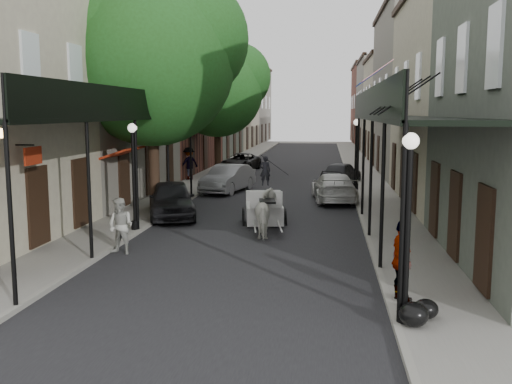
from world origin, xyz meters
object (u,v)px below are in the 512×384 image
(car_right_near, at_px, (334,187))
(car_right_far, at_px, (341,173))
(lamppost_right_far, at_px, (356,153))
(lamppost_right_near, at_px, (408,226))
(pedestrian_walking, at_px, (121,226))
(pedestrian_sidewalk_right, at_px, (402,261))
(car_left_near, at_px, (172,199))
(lamppost_left, at_px, (134,175))
(car_left_mid, at_px, (228,179))
(tree_far, at_px, (223,87))
(carriage, at_px, (264,196))
(pedestrian_sidewalk_left, at_px, (189,163))
(tree_near, at_px, (162,56))
(horse, at_px, (267,213))
(car_left_far, at_px, (241,162))

(car_right_near, height_order, car_right_far, car_right_near)
(lamppost_right_far, bearing_deg, lamppost_right_near, -90.00)
(pedestrian_walking, bearing_deg, pedestrian_sidewalk_right, -10.04)
(car_left_near, height_order, car_right_far, car_left_near)
(lamppost_left, height_order, car_left_mid, lamppost_left)
(tree_far, height_order, carriage, tree_far)
(pedestrian_sidewalk_left, bearing_deg, car_right_near, 96.53)
(lamppost_left, bearing_deg, lamppost_right_near, -44.29)
(carriage, relative_size, pedestrian_sidewalk_left, 1.35)
(pedestrian_sidewalk_right, xyz_separation_m, car_right_near, (-1.29, 14.70, -0.34))
(carriage, height_order, pedestrian_sidewalk_left, carriage)
(tree_near, height_order, horse, tree_near)
(lamppost_right_near, xyz_separation_m, pedestrian_walking, (-7.60, 5.00, -1.20))
(horse, distance_m, car_left_far, 22.03)
(pedestrian_walking, height_order, car_left_near, pedestrian_walking)
(car_left_far, bearing_deg, pedestrian_sidewalk_left, -100.71)
(horse, distance_m, pedestrian_walking, 5.06)
(car_left_near, bearing_deg, tree_far, 75.25)
(car_right_near, bearing_deg, pedestrian_walking, 54.44)
(car_left_far, distance_m, car_right_far, 9.90)
(tree_near, xyz_separation_m, pedestrian_sidewalk_right, (8.40, -10.87, -5.47))
(horse, xyz_separation_m, pedestrian_sidewalk_right, (3.62, -6.70, 0.23))
(horse, height_order, carriage, carriage)
(car_left_near, height_order, car_left_mid, car_left_near)
(carriage, relative_size, car_left_near, 0.61)
(lamppost_left, xyz_separation_m, car_left_mid, (1.48, 10.55, -1.32))
(lamppost_right_near, xyz_separation_m, lamppost_left, (-8.20, 8.00, 0.00))
(car_left_mid, bearing_deg, lamppost_right_near, -57.10)
(car_left_mid, bearing_deg, lamppost_right_far, 25.13)
(car_right_far, bearing_deg, pedestrian_walking, 87.03)
(carriage, xyz_separation_m, car_right_near, (2.73, 5.56, -0.35))
(car_left_mid, height_order, car_right_near, car_left_mid)
(lamppost_left, relative_size, pedestrian_sidewalk_right, 2.06)
(horse, relative_size, pedestrian_walking, 1.11)
(lamppost_left, distance_m, car_right_far, 16.52)
(tree_far, xyz_separation_m, lamppost_left, (0.15, -18.18, -3.79))
(carriage, distance_m, pedestrian_walking, 6.57)
(horse, bearing_deg, carriage, -90.00)
(lamppost_right_near, relative_size, car_left_mid, 0.84)
(pedestrian_sidewalk_left, bearing_deg, lamppost_left, 51.59)
(car_right_near, bearing_deg, lamppost_left, 43.45)
(carriage, relative_size, car_right_far, 0.67)
(pedestrian_sidewalk_left, distance_m, car_right_far, 9.24)
(lamppost_right_near, relative_size, car_left_near, 0.85)
(carriage, height_order, car_left_near, carriage)
(lamppost_right_far, bearing_deg, lamppost_left, -124.35)
(tree_far, bearing_deg, horse, -75.15)
(tree_near, distance_m, car_right_near, 9.95)
(lamppost_left, xyz_separation_m, car_right_far, (7.52, 14.65, -1.38))
(tree_far, xyz_separation_m, pedestrian_sidewalk_left, (-1.55, -3.23, -4.73))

